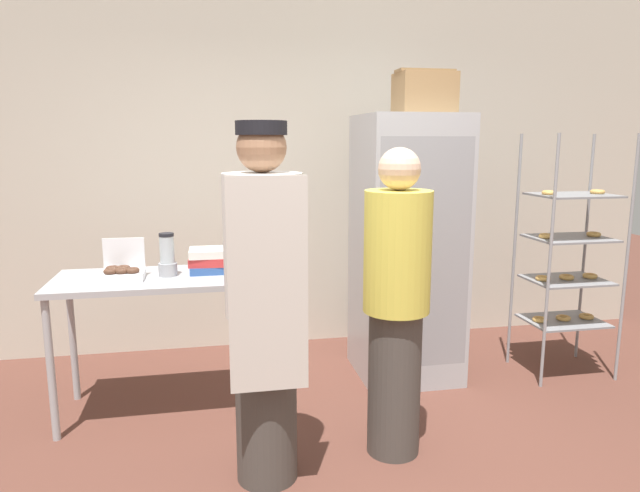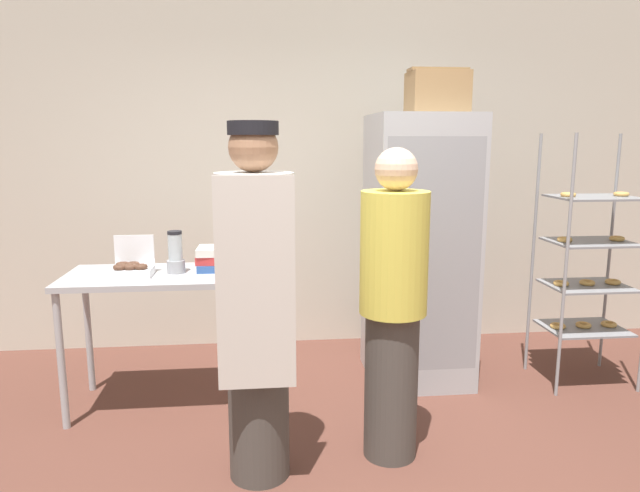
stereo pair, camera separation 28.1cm
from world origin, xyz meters
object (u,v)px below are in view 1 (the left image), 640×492
(donut_box, at_px, (122,272))
(binder_stack, at_px, (214,260))
(person_baker, at_px, (264,302))
(baking_rack, at_px, (568,260))
(blender_pitcher, at_px, (167,257))
(refrigerator, at_px, (407,249))
(person_customer, at_px, (396,303))
(cardboard_storage_box, at_px, (424,93))

(donut_box, height_order, binder_stack, donut_box)
(binder_stack, relative_size, person_baker, 0.18)
(baking_rack, relative_size, binder_stack, 5.57)
(blender_pitcher, xyz_separation_m, person_baker, (0.51, -0.88, -0.07))
(donut_box, bearing_deg, refrigerator, 9.47)
(blender_pitcher, height_order, person_baker, person_baker)
(person_customer, bearing_deg, donut_box, 154.60)
(refrigerator, bearing_deg, person_customer, -112.48)
(cardboard_storage_box, bearing_deg, donut_box, -172.04)
(baking_rack, height_order, person_customer, baking_rack)
(blender_pitcher, xyz_separation_m, cardboard_storage_box, (1.72, 0.22, 1.02))
(donut_box, xyz_separation_m, blender_pitcher, (0.26, 0.05, 0.07))
(refrigerator, xyz_separation_m, binder_stack, (-1.36, -0.20, 0.01))
(refrigerator, bearing_deg, person_baker, -134.72)
(cardboard_storage_box, bearing_deg, person_baker, -137.63)
(blender_pitcher, bearing_deg, cardboard_storage_box, 7.47)
(binder_stack, bearing_deg, person_customer, -41.07)
(baking_rack, bearing_deg, cardboard_storage_box, 172.19)
(blender_pitcher, relative_size, binder_stack, 0.85)
(baking_rack, bearing_deg, refrigerator, 170.73)
(refrigerator, distance_m, cardboard_storage_box, 1.08)
(baking_rack, distance_m, blender_pitcher, 2.80)
(donut_box, xyz_separation_m, person_baker, (0.77, -0.82, 0.01))
(binder_stack, bearing_deg, cardboard_storage_box, 6.38)
(person_baker, relative_size, person_customer, 1.07)
(baking_rack, distance_m, person_baker, 2.48)
(refrigerator, height_order, binder_stack, refrigerator)
(baking_rack, relative_size, person_customer, 1.05)
(baking_rack, height_order, binder_stack, baking_rack)
(donut_box, distance_m, person_customer, 1.64)
(cardboard_storage_box, height_order, person_customer, cardboard_storage_box)
(binder_stack, distance_m, cardboard_storage_box, 1.79)
(donut_box, height_order, cardboard_storage_box, cardboard_storage_box)
(blender_pitcher, height_order, cardboard_storage_box, cardboard_storage_box)
(blender_pitcher, distance_m, person_baker, 1.02)
(blender_pitcher, distance_m, person_customer, 1.44)
(person_baker, bearing_deg, cardboard_storage_box, 42.37)
(cardboard_storage_box, bearing_deg, baking_rack, -7.81)
(person_baker, height_order, person_customer, person_baker)
(person_customer, bearing_deg, blender_pitcher, 148.24)
(cardboard_storage_box, relative_size, person_customer, 0.23)
(binder_stack, xyz_separation_m, person_customer, (0.94, -0.82, -0.10))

